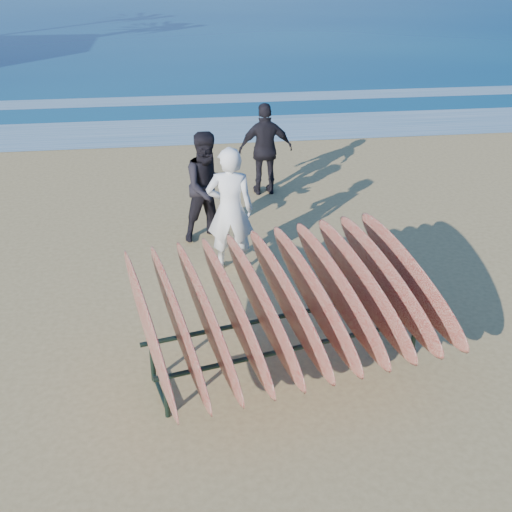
{
  "coord_description": "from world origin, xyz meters",
  "views": [
    {
      "loc": [
        -0.94,
        -6.2,
        4.49
      ],
      "look_at": [
        0.0,
        0.8,
        0.95
      ],
      "focal_mm": 45.0,
      "sensor_mm": 36.0,
      "label": 1
    }
  ],
  "objects_px": {
    "person_dark_a": "(209,187)",
    "person_white": "(230,210)",
    "surfboard_rack": "(288,301)",
    "person_dark_b": "(266,149)"
  },
  "relations": [
    {
      "from": "person_white",
      "to": "person_dark_b",
      "type": "height_order",
      "value": "person_white"
    },
    {
      "from": "surfboard_rack",
      "to": "person_white",
      "type": "xyz_separation_m",
      "value": [
        -0.38,
        2.59,
        0.04
      ]
    },
    {
      "from": "surfboard_rack",
      "to": "person_white",
      "type": "bearing_deg",
      "value": 85.31
    },
    {
      "from": "surfboard_rack",
      "to": "person_dark_b",
      "type": "height_order",
      "value": "person_dark_b"
    },
    {
      "from": "person_white",
      "to": "person_dark_a",
      "type": "bearing_deg",
      "value": -69.57
    },
    {
      "from": "person_white",
      "to": "person_dark_b",
      "type": "xyz_separation_m",
      "value": [
        0.97,
        3.04,
        -0.07
      ]
    },
    {
      "from": "person_white",
      "to": "person_dark_a",
      "type": "height_order",
      "value": "person_white"
    },
    {
      "from": "surfboard_rack",
      "to": "person_white",
      "type": "distance_m",
      "value": 2.61
    },
    {
      "from": "person_dark_a",
      "to": "person_white",
      "type": "bearing_deg",
      "value": -97.32
    },
    {
      "from": "surfboard_rack",
      "to": "person_dark_b",
      "type": "xyz_separation_m",
      "value": [
        0.58,
        5.62,
        -0.03
      ]
    }
  ]
}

